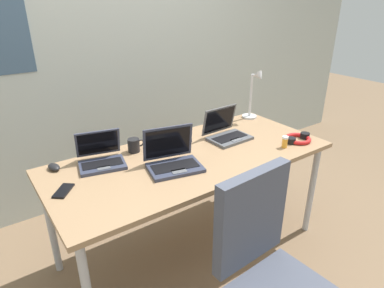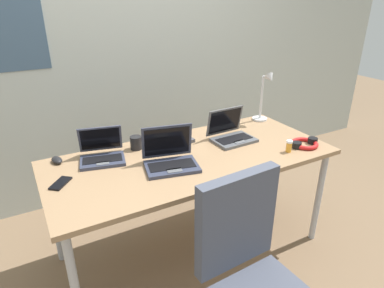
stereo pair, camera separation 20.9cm
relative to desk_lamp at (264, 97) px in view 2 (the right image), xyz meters
name	(u,v)px [view 2 (the right image)]	position (x,y,z in m)	size (l,w,h in m)	color
ground_plane	(192,247)	(-0.80, -0.28, -0.94)	(12.00, 12.00, 0.00)	#7A6047
wall_back	(127,43)	(-0.80, 0.82, 0.36)	(6.00, 0.13, 2.60)	#B2BCB7
desk	(192,163)	(-0.80, -0.28, -0.25)	(1.80, 0.80, 0.74)	#9E7A56
desk_lamp	(264,97)	(0.00, 0.00, 0.00)	(0.12, 0.18, 0.40)	silver
laptop_far_corner	(231,134)	(-0.44, -0.19, -0.15)	(0.29, 0.25, 0.21)	#515459
laptop_back_left	(170,159)	(-0.98, -0.33, -0.15)	(0.35, 0.30, 0.23)	#33384C
laptop_front_left	(102,154)	(-1.31, -0.06, -0.16)	(0.31, 0.29, 0.19)	#33384C
computer_mouse	(57,160)	(-1.56, 0.04, -0.18)	(0.06, 0.10, 0.03)	black
cell_phone	(61,183)	(-1.59, -0.24, -0.19)	(0.06, 0.14, 0.01)	black
headphones	(305,143)	(-0.06, -0.51, -0.18)	(0.21, 0.18, 0.04)	red
pill_bottle	(289,146)	(-0.23, -0.53, -0.16)	(0.04, 0.04, 0.08)	gold
book_stack	(176,139)	(-0.79, -0.04, -0.17)	(0.22, 0.17, 0.05)	#4C4C51
coffee_mug	(136,143)	(-1.07, -0.01, -0.15)	(0.11, 0.08, 0.09)	black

